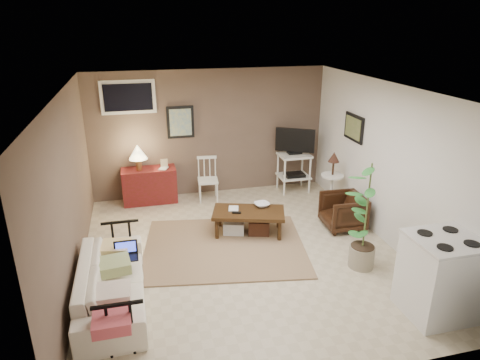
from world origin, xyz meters
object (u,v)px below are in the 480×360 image
object	(u,v)px
coffee_table	(248,220)
red_console	(149,182)
potted_plant	(366,213)
spindle_chair	(208,180)
tv_stand	(294,159)
stove	(440,276)
sofa	(111,276)
armchair	(343,210)
side_table	(333,174)

from	to	relation	value
coffee_table	red_console	size ratio (longest dim) A/B	1.09
potted_plant	spindle_chair	bearing A→B (deg)	120.13
tv_stand	stove	world-z (taller)	tv_stand
spindle_chair	tv_stand	distance (m)	1.76
red_console	spindle_chair	distance (m)	1.10
potted_plant	stove	xyz separation A→B (m)	(0.35, -1.12, -0.33)
sofa	red_console	world-z (taller)	red_console
armchair	tv_stand	bearing A→B (deg)	-170.93
red_console	potted_plant	bearing A→B (deg)	-47.53
sofa	potted_plant	size ratio (longest dim) A/B	1.24
spindle_chair	armchair	xyz separation A→B (m)	(1.94, -1.71, -0.07)
tv_stand	armchair	bearing A→B (deg)	-83.30
coffee_table	side_table	world-z (taller)	side_table
tv_stand	armchair	size ratio (longest dim) A/B	1.99
coffee_table	sofa	xyz separation A→B (m)	(-2.05, -1.32, 0.14)
red_console	stove	distance (m)	5.16
tv_stand	potted_plant	bearing A→B (deg)	-91.57
tv_stand	side_table	bearing A→B (deg)	-69.63
side_table	stove	size ratio (longest dim) A/B	1.08
red_console	armchair	xyz separation A→B (m)	(3.03, -1.86, -0.07)
armchair	stove	xyz separation A→B (m)	(0.06, -2.27, 0.17)
coffee_table	stove	distance (m)	2.93
tv_stand	armchair	world-z (taller)	tv_stand
tv_stand	side_table	distance (m)	1.03
armchair	potted_plant	size ratio (longest dim) A/B	0.41
spindle_chair	armchair	size ratio (longest dim) A/B	1.28
red_console	side_table	world-z (taller)	red_console
side_table	stove	bearing A→B (deg)	-91.73
sofa	armchair	distance (m)	3.80
red_console	side_table	distance (m)	3.38
tv_stand	sofa	bearing A→B (deg)	-139.64
spindle_chair	stove	xyz separation A→B (m)	(2.00, -3.97, 0.11)
stove	sofa	bearing A→B (deg)	163.26
coffee_table	spindle_chair	bearing A→B (deg)	103.64
side_table	armchair	size ratio (longest dim) A/B	1.67
coffee_table	red_console	distance (m)	2.25
tv_stand	potted_plant	size ratio (longest dim) A/B	0.82
side_table	potted_plant	world-z (taller)	potted_plant
sofa	potted_plant	world-z (taller)	potted_plant
tv_stand	potted_plant	distance (m)	2.89
coffee_table	stove	size ratio (longest dim) A/B	1.26
sofa	stove	bearing A→B (deg)	-106.74
tv_stand	spindle_chair	bearing A→B (deg)	-178.99
side_table	potted_plant	distance (m)	1.98
red_console	coffee_table	bearing A→B (deg)	-49.12
coffee_table	side_table	xyz separation A→B (m)	(1.72, 0.61, 0.42)
coffee_table	red_console	world-z (taller)	red_console
red_console	tv_stand	xyz separation A→B (m)	(2.83, -0.12, 0.28)
armchair	potted_plant	xyz separation A→B (m)	(-0.28, -1.15, 0.50)
armchair	stove	size ratio (longest dim) A/B	0.65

